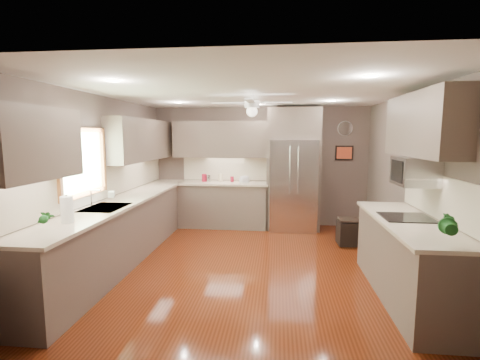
% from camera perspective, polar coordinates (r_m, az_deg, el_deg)
% --- Properties ---
extents(floor, '(5.00, 5.00, 0.00)m').
position_cam_1_polar(floor, '(5.27, 1.62, -13.89)').
color(floor, '#461909').
rests_on(floor, ground).
extents(ceiling, '(5.00, 5.00, 0.00)m').
position_cam_1_polar(ceiling, '(4.95, 1.73, 14.21)').
color(ceiling, white).
rests_on(ceiling, ground).
extents(wall_back, '(4.50, 0.00, 4.50)m').
position_cam_1_polar(wall_back, '(7.44, 3.22, 2.24)').
color(wall_back, brown).
rests_on(wall_back, ground).
extents(wall_front, '(4.50, 0.00, 4.50)m').
position_cam_1_polar(wall_front, '(2.52, -2.95, -7.79)').
color(wall_front, brown).
rests_on(wall_front, ground).
extents(wall_left, '(0.00, 5.00, 5.00)m').
position_cam_1_polar(wall_left, '(5.60, -21.93, 0.06)').
color(wall_left, brown).
rests_on(wall_left, ground).
extents(wall_right, '(0.00, 5.00, 5.00)m').
position_cam_1_polar(wall_right, '(5.28, 26.82, -0.61)').
color(wall_right, brown).
rests_on(wall_right, ground).
extents(canister_a, '(0.12, 0.12, 0.17)m').
position_cam_1_polar(canister_a, '(7.36, -5.89, 0.36)').
color(canister_a, maroon).
rests_on(canister_a, back_run).
extents(canister_b, '(0.10, 0.10, 0.15)m').
position_cam_1_polar(canister_b, '(7.32, -5.15, 0.26)').
color(canister_b, silver).
rests_on(canister_b, back_run).
extents(canister_c, '(0.12, 0.12, 0.16)m').
position_cam_1_polar(canister_c, '(7.29, -3.20, 0.40)').
color(canister_c, beige).
rests_on(canister_c, back_run).
extents(canister_d, '(0.08, 0.08, 0.11)m').
position_cam_1_polar(canister_d, '(7.26, -1.31, 0.14)').
color(canister_d, maroon).
rests_on(canister_d, back_run).
extents(soap_bottle, '(0.11, 0.11, 0.19)m').
position_cam_1_polar(soap_bottle, '(5.55, -20.24, -2.17)').
color(soap_bottle, white).
rests_on(soap_bottle, left_run).
extents(potted_plant_left, '(0.17, 0.15, 0.28)m').
position_cam_1_polar(potted_plant_left, '(4.06, -29.53, -5.40)').
color(potted_plant_left, '#17521B').
rests_on(potted_plant_left, left_run).
extents(potted_plant_right, '(0.22, 0.19, 0.35)m').
position_cam_1_polar(potted_plant_right, '(3.62, 31.26, -6.37)').
color(potted_plant_right, '#17521B').
rests_on(potted_plant_right, right_run).
extents(bowl, '(0.30, 0.30, 0.06)m').
position_cam_1_polar(bowl, '(7.16, 0.72, -0.22)').
color(bowl, beige).
rests_on(bowl, back_run).
extents(left_run, '(0.65, 4.70, 1.45)m').
position_cam_1_polar(left_run, '(5.74, -18.23, -7.39)').
color(left_run, brown).
rests_on(left_run, ground).
extents(back_run, '(1.85, 0.65, 1.45)m').
position_cam_1_polar(back_run, '(7.33, -2.63, -3.88)').
color(back_run, brown).
rests_on(back_run, ground).
extents(uppers, '(4.50, 4.70, 0.95)m').
position_cam_1_polar(uppers, '(5.72, -5.20, 6.94)').
color(uppers, brown).
rests_on(uppers, wall_left).
extents(window, '(0.05, 1.12, 0.92)m').
position_cam_1_polar(window, '(5.13, -24.42, 2.68)').
color(window, '#BFF2B2').
rests_on(window, wall_left).
extents(sink, '(0.50, 0.70, 0.32)m').
position_cam_1_polar(sink, '(5.07, -21.22, -4.54)').
color(sink, silver).
rests_on(sink, left_run).
extents(refrigerator, '(1.06, 0.75, 2.45)m').
position_cam_1_polar(refrigerator, '(7.10, 8.72, 1.43)').
color(refrigerator, silver).
rests_on(refrigerator, ground).
extents(right_run, '(0.70, 2.20, 1.45)m').
position_cam_1_polar(right_run, '(4.60, 25.98, -11.44)').
color(right_run, brown).
rests_on(right_run, ground).
extents(microwave, '(0.43, 0.55, 0.34)m').
position_cam_1_polar(microwave, '(4.66, 26.75, 1.29)').
color(microwave, silver).
rests_on(microwave, wall_right).
extents(ceiling_fan, '(1.18, 1.18, 0.32)m').
position_cam_1_polar(ceiling_fan, '(5.23, 1.99, 11.99)').
color(ceiling_fan, white).
rests_on(ceiling_fan, ceiling).
extents(recessed_lights, '(2.84, 3.14, 0.01)m').
position_cam_1_polar(recessed_lights, '(5.35, 1.64, 13.63)').
color(recessed_lights, white).
rests_on(recessed_lights, ceiling).
extents(wall_clock, '(0.30, 0.03, 0.30)m').
position_cam_1_polar(wall_clock, '(7.50, 16.86, 8.10)').
color(wall_clock, white).
rests_on(wall_clock, wall_back).
extents(framed_print, '(0.36, 0.03, 0.30)m').
position_cam_1_polar(framed_print, '(7.51, 16.73, 4.29)').
color(framed_print, black).
rests_on(framed_print, wall_back).
extents(stool, '(0.38, 0.38, 0.45)m').
position_cam_1_polar(stool, '(6.38, 17.36, -8.17)').
color(stool, black).
rests_on(stool, ground).
extents(paper_towel, '(0.13, 0.13, 0.33)m').
position_cam_1_polar(paper_towel, '(4.32, -26.52, -4.46)').
color(paper_towel, white).
rests_on(paper_towel, left_run).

